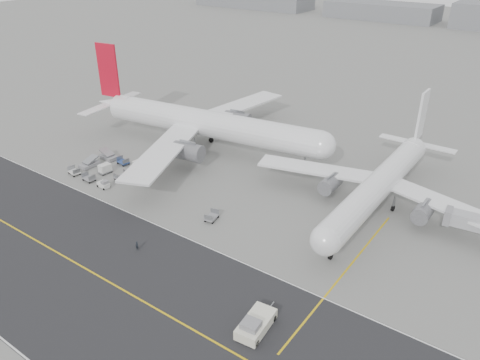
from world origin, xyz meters
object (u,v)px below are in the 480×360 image
Objects in this scene: pushback_tug at (255,324)px; airliner_a at (204,123)px; airliner_b at (380,183)px; ground_crew_a at (137,246)px.

airliner_a is at bearing 130.01° from pushback_tug.
airliner_b reaches higher than pushback_tug.
airliner_b is at bearing 41.89° from ground_crew_a.
airliner_a is 39.98× the size of ground_crew_a.
ground_crew_a is (-27.54, -37.27, -4.32)m from airliner_b.
ground_crew_a is at bearing -163.47° from airliner_a.
pushback_tug is at bearing -19.19° from ground_crew_a.
pushback_tug is 26.49m from ground_crew_a.
ground_crew_a is (18.16, -39.97, -5.80)m from airliner_a.
pushback_tug reaches higher than ground_crew_a.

